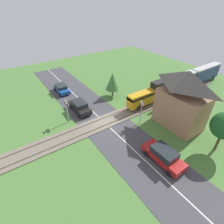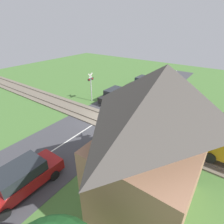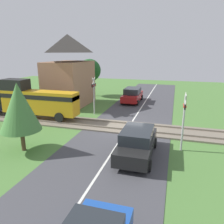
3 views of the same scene
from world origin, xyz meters
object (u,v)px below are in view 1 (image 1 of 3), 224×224
train (181,82)px  crossing_signal_east_approach (141,110)px  car_near_crossing (80,106)px  car_far_side (164,155)px  crossing_signal_west_approach (67,108)px  station_building (182,101)px  car_behind_queue (61,88)px  pedestrian_by_station (155,107)px

train → crossing_signal_east_approach: size_ratio=6.46×
car_near_crossing → train: bearing=75.7°
train → car_near_crossing: size_ratio=5.12×
car_far_side → crossing_signal_east_approach: 6.70m
crossing_signal_west_approach → station_building: size_ratio=0.47×
crossing_signal_west_approach → train: bearing=81.6°
car_near_crossing → car_behind_queue: car_near_crossing is taller
car_far_side → pedestrian_by_station: bearing=138.6°
car_behind_queue → station_building: bearing=27.8°
car_far_side → car_behind_queue: car_far_side is taller
car_near_crossing → car_far_side: size_ratio=0.95×
train → station_building: 9.92m
car_near_crossing → crossing_signal_east_approach: size_ratio=1.26×
car_far_side → station_building: station_building is taller
crossing_signal_west_approach → station_building: bearing=53.2°
train → station_building: size_ratio=3.02×
car_near_crossing → pedestrian_by_station: car_near_crossing is taller
train → crossing_signal_east_approach: crossing_signal_east_approach is taller
crossing_signal_east_approach → pedestrian_by_station: bearing=104.1°
car_far_side → pedestrian_by_station: (-7.07, 6.24, -0.15)m
car_behind_queue → crossing_signal_west_approach: (8.75, -2.40, 1.46)m
train → car_near_crossing: train is taller
train → crossing_signal_east_approach: bearing=-76.2°
pedestrian_by_station → crossing_signal_east_approach: bearing=-75.9°
car_near_crossing → crossing_signal_east_approach: bearing=36.1°
car_near_crossing → crossing_signal_east_approach: (7.24, 5.28, 1.36)m
car_far_side → car_near_crossing: bearing=-167.8°
train → crossing_signal_west_approach: crossing_signal_west_approach is taller
car_behind_queue → pedestrian_by_station: pedestrian_by_station is taller
car_near_crossing → crossing_signal_west_approach: crossing_signal_west_approach is taller
pedestrian_by_station → crossing_signal_west_approach: bearing=-112.6°
car_near_crossing → crossing_signal_west_approach: bearing=-58.6°
crossing_signal_east_approach → pedestrian_by_station: crossing_signal_east_approach is taller
car_near_crossing → crossing_signal_west_approach: size_ratio=1.26×
crossing_signal_east_approach → station_building: station_building is taller
crossing_signal_west_approach → crossing_signal_east_approach: size_ratio=1.00×
train → car_far_side: (8.99, -14.16, -1.04)m
train → crossing_signal_west_approach: 19.66m
crossing_signal_east_approach → pedestrian_by_station: size_ratio=2.28×
train → car_far_side: size_ratio=4.85×
crossing_signal_west_approach → crossing_signal_east_approach: (5.77, 7.69, 0.00)m
car_far_side → crossing_signal_east_approach: (-6.11, 2.40, 1.35)m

